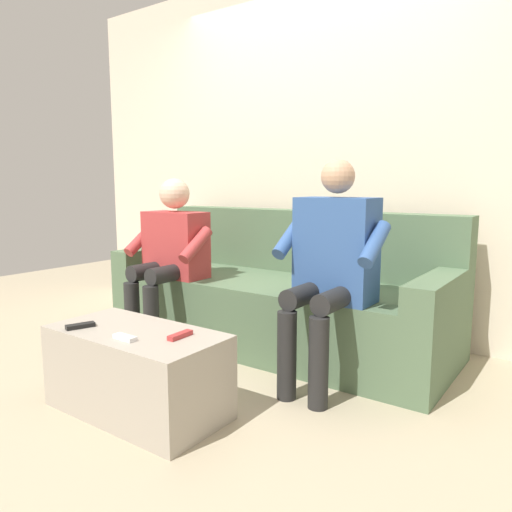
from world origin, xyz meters
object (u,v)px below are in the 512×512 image
at_px(coffee_table, 137,371).
at_px(remote_white, 125,338).
at_px(person_left_seated, 331,260).
at_px(person_right_seated, 169,250).
at_px(couch, 280,298).
at_px(remote_black, 80,326).
at_px(remote_red, 180,335).

height_order(coffee_table, remote_white, remote_white).
relative_size(person_left_seated, person_right_seated, 1.08).
distance_m(couch, remote_black, 1.42).
height_order(coffee_table, person_left_seated, person_left_seated).
bearing_deg(person_right_seated, remote_black, 110.36).
relative_size(couch, remote_black, 17.38).
xyz_separation_m(remote_red, remote_black, (0.49, 0.17, -0.00)).
distance_m(couch, coffee_table, 1.27).
relative_size(couch, person_right_seated, 2.05).
relative_size(couch, remote_red, 17.45).
xyz_separation_m(coffee_table, person_left_seated, (-0.60, -0.82, 0.48)).
relative_size(couch, coffee_table, 2.65).
relative_size(person_right_seated, remote_red, 8.49).
distance_m(coffee_table, remote_white, 0.25).
xyz_separation_m(coffee_table, remote_red, (-0.25, -0.04, 0.21)).
bearing_deg(coffee_table, remote_red, -169.64).
bearing_deg(remote_white, remote_black, -177.58).
distance_m(couch, person_right_seated, 0.82).
bearing_deg(couch, remote_black, 79.88).
xyz_separation_m(coffee_table, remote_white, (-0.07, 0.12, 0.21)).
distance_m(remote_white, remote_black, 0.31).
relative_size(coffee_table, remote_white, 7.18).
bearing_deg(person_right_seated, coffee_table, 126.19).
distance_m(coffee_table, person_left_seated, 1.12).
bearing_deg(remote_white, coffee_table, 120.39).
bearing_deg(remote_red, person_right_seated, -133.58).
xyz_separation_m(remote_white, remote_red, (-0.18, -0.16, 0.00)).
distance_m(coffee_table, remote_red, 0.33).
bearing_deg(remote_black, coffee_table, 137.25).
bearing_deg(remote_white, remote_red, 43.35).
distance_m(couch, person_left_seated, 0.83).
relative_size(person_left_seated, remote_black, 9.14).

